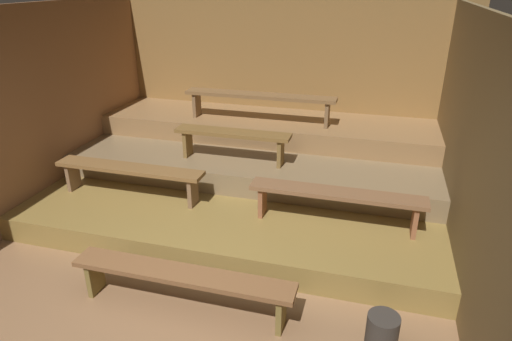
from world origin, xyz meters
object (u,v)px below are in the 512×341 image
Objects in this scene: bench_floor_center at (182,278)px; bench_middle_center at (233,137)px; bench_lower_left at (129,172)px; pail_floor at (382,332)px; bench_upper_center at (260,99)px; bench_lower_right at (336,197)px.

bench_middle_center is (-0.25, 2.22, 0.56)m from bench_floor_center.
bench_lower_left is 3.40m from pail_floor.
bench_middle_center reaches higher than bench_floor_center.
bench_upper_center is at bearing 82.28° from bench_middle_center.
bench_lower_left is at bearing -125.02° from bench_upper_center.
bench_upper_center reaches higher than bench_lower_right.
bench_lower_right is 1.58m from pail_floor.
bench_lower_right is 0.86× the size of bench_upper_center.
bench_floor_center is 1.87m from bench_lower_right.
bench_lower_right is at bearing 0.00° from bench_lower_left.
bench_floor_center is at bearing -83.66° from bench_middle_center.
pail_floor is at bearing -58.78° from bench_upper_center.
bench_floor_center is 1.36× the size of bench_middle_center.
bench_middle_center is at bearing 150.80° from bench_lower_right.
bench_lower_left is 0.86× the size of bench_upper_center.
pail_floor is at bearing -47.92° from bench_middle_center.
pail_floor is at bearing -68.46° from bench_lower_right.
bench_middle_center is at bearing 132.08° from pail_floor.
bench_floor_center is 2.30m from bench_middle_center.
bench_floor_center is 0.94× the size of bench_upper_center.
bench_upper_center is (-0.13, 3.10, 0.86)m from bench_floor_center.
bench_middle_center is 4.82× the size of pail_floor.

